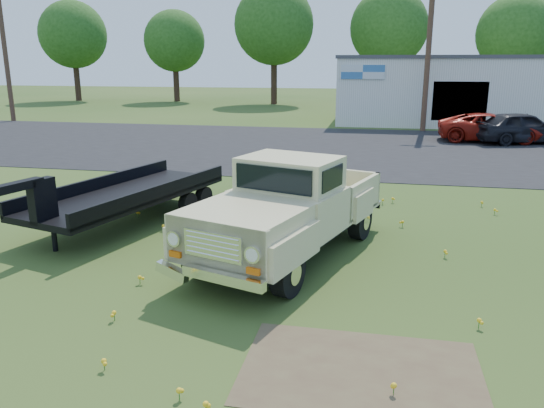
{
  "coord_description": "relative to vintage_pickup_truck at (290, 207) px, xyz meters",
  "views": [
    {
      "loc": [
        1.56,
        -9.0,
        3.78
      ],
      "look_at": [
        -0.45,
        1.0,
        1.04
      ],
      "focal_mm": 35.0,
      "sensor_mm": 36.0,
      "label": 1
    }
  ],
  "objects": [
    {
      "name": "utility_pole_west",
      "position": [
        -21.93,
        21.08,
        3.59
      ],
      "size": [
        1.6,
        0.3,
        9.0
      ],
      "color": "#442B1F",
      "rests_on": "ground"
    },
    {
      "name": "dark_sedan",
      "position": [
        8.26,
        17.04,
        -0.26
      ],
      "size": [
        4.75,
        3.07,
        1.51
      ],
      "primitive_type": "imported",
      "rotation": [
        0.0,
        0.0,
        1.89
      ],
      "color": "black",
      "rests_on": "ground"
    },
    {
      "name": "asphalt_lot",
      "position": [
        0.07,
        14.08,
        -1.01
      ],
      "size": [
        90.0,
        14.0,
        0.02
      ],
      "primitive_type": "cube",
      "color": "black",
      "rests_on": "ground"
    },
    {
      "name": "treeline_c",
      "position": [
        -7.93,
        38.58,
        5.92
      ],
      "size": [
        7.04,
        7.04,
        10.47
      ],
      "color": "#342117",
      "rests_on": "ground"
    },
    {
      "name": "vintage_pickup_truck",
      "position": [
        0.0,
        0.0,
        0.0
      ],
      "size": [
        3.79,
        5.97,
        2.02
      ],
      "primitive_type": null,
      "rotation": [
        0.0,
        0.0,
        -0.31
      ],
      "color": "tan",
      "rests_on": "ground"
    },
    {
      "name": "treeline_a",
      "position": [
        -27.93,
        39.08,
        5.29
      ],
      "size": [
        6.4,
        6.4,
        9.52
      ],
      "color": "#342117",
      "rests_on": "ground"
    },
    {
      "name": "treeline_b",
      "position": [
        -17.93,
        40.08,
        4.65
      ],
      "size": [
        5.76,
        5.76,
        8.57
      ],
      "color": "#342117",
      "rests_on": "ground"
    },
    {
      "name": "flatbed_trailer",
      "position": [
        -4.19,
        1.47,
        -0.21
      ],
      "size": [
        3.46,
        6.21,
        1.61
      ],
      "primitive_type": null,
      "rotation": [
        0.0,
        0.0,
        -0.27
      ],
      "color": "black",
      "rests_on": "ground"
    },
    {
      "name": "dirt_patch_a",
      "position": [
        1.57,
        -3.92,
        -1.01
      ],
      "size": [
        3.0,
        2.0,
        0.01
      ],
      "primitive_type": "cube",
      "color": "brown",
      "rests_on": "ground"
    },
    {
      "name": "treeline_d",
      "position": [
        2.07,
        39.58,
        5.61
      ],
      "size": [
        6.72,
        6.72,
        10.0
      ],
      "color": "#342117",
      "rests_on": "ground"
    },
    {
      "name": "utility_pole_mid",
      "position": [
        4.07,
        21.08,
        3.59
      ],
      "size": [
        1.6,
        0.3,
        9.0
      ],
      "color": "#442B1F",
      "rests_on": "ground"
    },
    {
      "name": "commercial_building",
      "position": [
        6.07,
        26.08,
        1.09
      ],
      "size": [
        14.2,
        8.2,
        4.15
      ],
      "color": "silver",
      "rests_on": "ground"
    },
    {
      "name": "ground",
      "position": [
        0.07,
        -0.92,
        -1.01
      ],
      "size": [
        140.0,
        140.0,
        0.0
      ],
      "primitive_type": "plane",
      "color": "#294516",
      "rests_on": "ground"
    },
    {
      "name": "treeline_e",
      "position": [
        12.07,
        38.08,
        4.97
      ],
      "size": [
        6.08,
        6.08,
        9.04
      ],
      "color": "#342117",
      "rests_on": "ground"
    },
    {
      "name": "red_pickup",
      "position": [
        6.95,
        17.41,
        -0.34
      ],
      "size": [
        4.87,
        2.29,
        1.35
      ],
      "primitive_type": "imported",
      "rotation": [
        0.0,
        0.0,
        1.56
      ],
      "color": "maroon",
      "rests_on": "ground"
    },
    {
      "name": "dirt_patch_b",
      "position": [
        -1.93,
        2.58,
        -1.01
      ],
      "size": [
        2.2,
        1.6,
        0.01
      ],
      "primitive_type": "cube",
      "color": "brown",
      "rests_on": "ground"
    }
  ]
}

